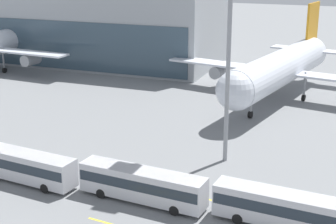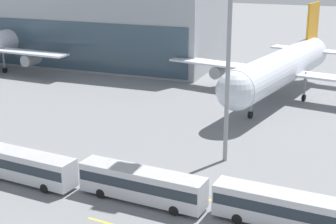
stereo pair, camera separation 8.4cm
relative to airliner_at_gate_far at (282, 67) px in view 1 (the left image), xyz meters
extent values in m
cone|color=silver|center=(-58.34, 14.30, 0.16)|extent=(5.19, 7.58, 4.71)
cylinder|color=gray|center=(-49.03, -0.93, -2.10)|extent=(2.54, 4.05, 2.27)
cube|color=#19724C|center=(-58.39, 13.49, 4.73)|extent=(0.77, 5.37, 7.66)
cube|color=silver|center=(-58.39, 13.49, 0.65)|extent=(13.07, 4.07, 0.28)
cylinder|color=gray|center=(-56.12, -0.44, -2.63)|extent=(0.36, 0.36, 4.59)
cylinder|color=black|center=(-56.12, -0.44, -4.92)|extent=(0.52, 1.13, 1.10)
cylinder|color=silver|center=(-0.17, -0.88, 0.03)|extent=(12.17, 34.30, 5.72)
sphere|color=silver|center=(-3.45, -17.47, 0.03)|extent=(5.61, 5.61, 5.61)
cone|color=silver|center=(3.10, 15.72, 0.03)|extent=(6.77, 8.34, 5.44)
cube|color=silver|center=(0.23, 1.15, -0.97)|extent=(43.07, 12.29, 0.35)
cylinder|color=gray|center=(-11.62, 3.48, -2.34)|extent=(2.96, 4.28, 2.24)
cube|color=orange|center=(2.94, 14.91, 5.16)|extent=(1.55, 5.93, 8.53)
cube|color=silver|center=(2.94, 14.91, 0.61)|extent=(15.22, 6.02, 0.28)
cylinder|color=gray|center=(-2.37, -12.01, -2.73)|extent=(0.36, 0.36, 4.38)
cylinder|color=black|center=(-2.37, -12.01, -4.92)|extent=(0.65, 1.17, 1.10)
cylinder|color=gray|center=(3.87, 0.42, -2.73)|extent=(0.36, 0.36, 4.38)
cylinder|color=black|center=(3.87, 0.42, -4.92)|extent=(0.65, 1.17, 1.10)
cylinder|color=gray|center=(-3.42, 1.87, -2.73)|extent=(0.36, 0.36, 4.38)
cylinder|color=black|center=(-3.42, 1.87, -4.92)|extent=(0.65, 1.17, 1.10)
cube|color=silver|center=(-20.62, -42.77, -3.60)|extent=(13.39, 3.92, 3.00)
cube|color=#232D38|center=(-20.62, -42.77, -3.30)|extent=(13.13, 3.92, 1.05)
cube|color=silver|center=(-20.62, -42.77, -2.16)|extent=(12.99, 3.80, 0.12)
cylinder|color=black|center=(-16.43, -42.03, -4.97)|extent=(1.03, 0.40, 1.00)
cylinder|color=black|center=(-16.67, -44.36, -4.97)|extent=(1.03, 0.40, 1.00)
cylinder|color=black|center=(-24.56, -41.17, -4.97)|extent=(1.03, 0.40, 1.00)
cube|color=silver|center=(-6.54, -42.49, -3.60)|extent=(13.36, 3.65, 3.00)
cube|color=#232D38|center=(-6.54, -42.49, -3.30)|extent=(13.10, 3.66, 1.05)
cube|color=silver|center=(-6.54, -42.49, -2.16)|extent=(12.96, 3.54, 0.12)
cylinder|color=black|center=(-2.36, -41.66, -4.97)|extent=(1.02, 0.38, 1.00)
cylinder|color=black|center=(-2.56, -44.00, -4.97)|extent=(1.02, 0.38, 1.00)
cylinder|color=black|center=(-10.52, -40.97, -4.97)|extent=(1.02, 0.38, 1.00)
cylinder|color=black|center=(-10.71, -43.31, -4.97)|extent=(1.02, 0.38, 1.00)
cube|color=silver|center=(7.54, -42.55, -3.60)|extent=(13.36, 3.61, 3.00)
cube|color=#232D38|center=(7.54, -42.55, -3.30)|extent=(13.10, 3.62, 1.05)
cube|color=silver|center=(7.54, -42.55, -2.16)|extent=(12.96, 3.50, 0.12)
cylinder|color=black|center=(3.56, -41.05, -4.97)|extent=(1.02, 0.38, 1.00)
cylinder|color=black|center=(3.37, -43.39, -4.97)|extent=(1.02, 0.38, 1.00)
cylinder|color=gray|center=(-1.64, -29.21, 10.26)|extent=(0.51, 0.51, 31.47)
cube|color=yellow|center=(-0.25, -39.76, -5.47)|extent=(7.39, 2.45, 0.01)
cube|color=yellow|center=(8.18, -37.89, -5.47)|extent=(8.97, 1.84, 0.01)
camera|label=1|loc=(12.54, -84.71, 18.27)|focal=55.00mm
camera|label=2|loc=(12.62, -84.68, 18.27)|focal=55.00mm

